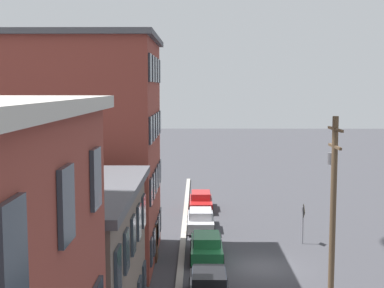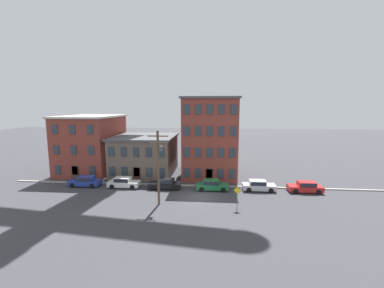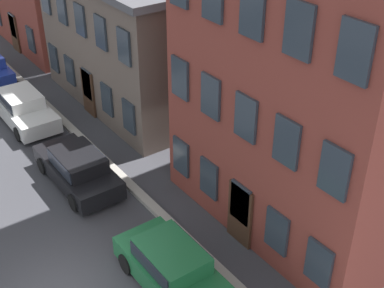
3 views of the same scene
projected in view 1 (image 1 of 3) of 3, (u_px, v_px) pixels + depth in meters
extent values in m
plane|color=#38383D|center=(261.00, 267.00, 29.80)|extent=(200.00, 200.00, 0.00)
cube|color=#9E998E|center=(181.00, 266.00, 29.83)|extent=(56.00, 0.36, 0.16)
cube|color=#2D3842|center=(13.00, 254.00, 6.75)|extent=(0.90, 0.10, 1.40)
cube|color=#2D3842|center=(66.00, 205.00, 9.53)|extent=(0.90, 0.10, 1.40)
cube|color=#2D3842|center=(96.00, 178.00, 12.31)|extent=(0.90, 0.10, 1.40)
cube|color=#2D3842|center=(118.00, 271.00, 15.80)|extent=(0.90, 0.10, 1.40)
cube|color=#2D3842|center=(127.00, 251.00, 17.70)|extent=(0.90, 0.10, 1.40)
cube|color=#2D3842|center=(133.00, 235.00, 19.61)|extent=(0.90, 0.10, 1.40)
cube|color=#2D3842|center=(139.00, 222.00, 21.52)|extent=(0.90, 0.10, 1.40)
cube|color=#2D3842|center=(144.00, 278.00, 23.75)|extent=(0.90, 0.10, 1.40)
cube|color=#2D3842|center=(144.00, 211.00, 23.43)|extent=(0.90, 0.10, 1.40)
cube|color=brown|center=(63.00, 153.00, 30.42)|extent=(8.40, 10.45, 12.54)
cube|color=#4C4C51|center=(60.00, 39.00, 29.74)|extent=(8.90, 10.95, 0.30)
cube|color=#2D3842|center=(152.00, 251.00, 27.53)|extent=(0.90, 0.10, 1.40)
cube|color=#2D3842|center=(151.00, 192.00, 27.20)|extent=(0.90, 0.10, 1.40)
cube|color=#2D3842|center=(151.00, 130.00, 26.87)|extent=(0.90, 0.10, 1.40)
cube|color=#2D3842|center=(150.00, 68.00, 26.54)|extent=(0.90, 0.10, 1.40)
cube|color=#2D3842|center=(154.00, 242.00, 29.20)|extent=(0.90, 0.10, 1.40)
cube|color=#2D3842|center=(154.00, 186.00, 28.87)|extent=(0.90, 0.10, 1.40)
cube|color=#2D3842|center=(153.00, 128.00, 28.54)|extent=(0.90, 0.10, 1.40)
cube|color=#2D3842|center=(153.00, 69.00, 28.20)|extent=(0.90, 0.10, 1.40)
cube|color=#2D3842|center=(156.00, 234.00, 30.87)|extent=(0.90, 0.10, 1.40)
cube|color=#2D3842|center=(156.00, 180.00, 30.54)|extent=(0.90, 0.10, 1.40)
cube|color=#2D3842|center=(156.00, 126.00, 30.21)|extent=(0.90, 0.10, 1.40)
cube|color=#2D3842|center=(155.00, 70.00, 29.87)|extent=(0.90, 0.10, 1.40)
cube|color=#2D3842|center=(159.00, 226.00, 32.54)|extent=(0.90, 0.10, 1.40)
cube|color=#2D3842|center=(158.00, 175.00, 32.21)|extent=(0.90, 0.10, 1.40)
cube|color=#2D3842|center=(158.00, 124.00, 31.88)|extent=(0.90, 0.10, 1.40)
cube|color=#2D3842|center=(158.00, 71.00, 31.54)|extent=(0.90, 0.10, 1.40)
cube|color=#2D3842|center=(160.00, 219.00, 34.21)|extent=(0.90, 0.10, 1.40)
cube|color=#2D3842|center=(160.00, 171.00, 33.88)|extent=(0.90, 0.10, 1.40)
cube|color=#2D3842|center=(160.00, 122.00, 33.55)|extent=(0.90, 0.10, 1.40)
cube|color=#2D3842|center=(159.00, 72.00, 33.21)|extent=(0.90, 0.10, 1.40)
cube|color=#472D1E|center=(157.00, 242.00, 30.92)|extent=(1.10, 0.10, 2.20)
cube|color=black|center=(209.00, 277.00, 24.97)|extent=(2.20, 1.51, 0.55)
cube|color=#1E232D|center=(209.00, 277.00, 24.97)|extent=(2.02, 1.58, 0.48)
cylinder|color=black|center=(226.00, 284.00, 26.29)|extent=(0.66, 0.22, 0.66)
cylinder|color=black|center=(191.00, 284.00, 26.31)|extent=(0.66, 0.22, 0.66)
cube|color=#1E6638|center=(206.00, 249.00, 31.47)|extent=(4.40, 1.80, 0.70)
cube|color=#1E6638|center=(207.00, 239.00, 31.20)|extent=(2.20, 1.51, 0.55)
cube|color=#1E232D|center=(207.00, 239.00, 31.20)|extent=(2.02, 1.58, 0.48)
cylinder|color=black|center=(192.00, 245.00, 32.94)|extent=(0.66, 0.22, 0.66)
cylinder|color=black|center=(220.00, 245.00, 32.92)|extent=(0.66, 0.22, 0.66)
cylinder|color=black|center=(192.00, 260.00, 30.05)|extent=(0.66, 0.22, 0.66)
cylinder|color=black|center=(222.00, 260.00, 30.04)|extent=(0.66, 0.22, 0.66)
cube|color=#B7B7BC|center=(201.00, 222.00, 37.75)|extent=(4.40, 1.80, 0.70)
cube|color=#B7B7BC|center=(201.00, 214.00, 37.48)|extent=(2.20, 1.51, 0.55)
cube|color=#1E232D|center=(201.00, 214.00, 37.48)|extent=(2.02, 1.58, 0.48)
cylinder|color=black|center=(189.00, 219.00, 39.22)|extent=(0.66, 0.22, 0.66)
cylinder|color=black|center=(212.00, 219.00, 39.20)|extent=(0.66, 0.22, 0.66)
cylinder|color=black|center=(188.00, 230.00, 36.33)|extent=(0.66, 0.22, 0.66)
cylinder|color=black|center=(213.00, 230.00, 36.32)|extent=(0.66, 0.22, 0.66)
cube|color=#B21E1E|center=(201.00, 203.00, 43.75)|extent=(4.40, 1.80, 0.70)
cube|color=#B21E1E|center=(201.00, 195.00, 43.89)|extent=(2.20, 1.51, 0.55)
cube|color=#1E232D|center=(201.00, 195.00, 43.89)|extent=(2.02, 1.58, 0.48)
cylinder|color=black|center=(212.00, 210.00, 42.33)|extent=(0.66, 0.22, 0.66)
cylinder|color=black|center=(190.00, 210.00, 42.34)|extent=(0.66, 0.22, 0.66)
cylinder|color=black|center=(211.00, 202.00, 45.21)|extent=(0.66, 0.22, 0.66)
cylinder|color=black|center=(191.00, 202.00, 45.22)|extent=(0.66, 0.22, 0.66)
cylinder|color=slate|center=(303.00, 225.00, 34.12)|extent=(0.08, 0.08, 2.44)
cube|color=yellow|center=(304.00, 211.00, 34.03)|extent=(0.86, 0.03, 0.86)
cube|color=black|center=(303.00, 211.00, 34.03)|extent=(0.93, 0.02, 0.93)
cylinder|color=brown|center=(333.00, 209.00, 24.82)|extent=(0.28, 0.28, 8.68)
cube|color=brown|center=(335.00, 129.00, 24.42)|extent=(2.40, 0.12, 0.12)
cube|color=brown|center=(335.00, 147.00, 24.51)|extent=(2.00, 0.12, 0.12)
cylinder|color=#515156|center=(333.00, 159.00, 24.92)|extent=(0.44, 0.44, 0.55)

